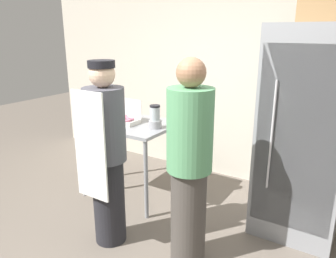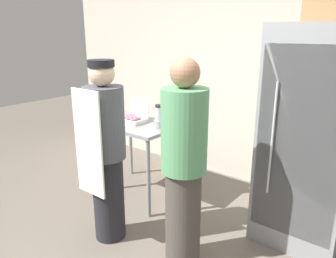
{
  "view_description": "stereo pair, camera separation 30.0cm",
  "coord_description": "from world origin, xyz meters",
  "px_view_note": "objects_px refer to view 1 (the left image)",
  "views": [
    {
      "loc": [
        1.43,
        -1.67,
        1.92
      ],
      "look_at": [
        -0.12,
        0.76,
        1.06
      ],
      "focal_mm": 35.0,
      "sensor_mm": 36.0,
      "label": 1
    },
    {
      "loc": [
        1.67,
        -1.49,
        1.92
      ],
      "look_at": [
        -0.12,
        0.76,
        1.06
      ],
      "focal_mm": 35.0,
      "sensor_mm": 36.0,
      "label": 2
    }
  ],
  "objects_px": {
    "cardboard_storage_box": "(328,4)",
    "person_baker": "(106,153)",
    "refrigerator": "(305,134)",
    "donut_box": "(125,119)",
    "person_customer": "(189,165)",
    "blender_pitcher": "(155,118)"
  },
  "relations": [
    {
      "from": "cardboard_storage_box",
      "to": "person_baker",
      "type": "xyz_separation_m",
      "value": [
        -1.47,
        -1.25,
        -1.26
      ]
    },
    {
      "from": "refrigerator",
      "to": "person_baker",
      "type": "height_order",
      "value": "refrigerator"
    },
    {
      "from": "donut_box",
      "to": "cardboard_storage_box",
      "type": "xyz_separation_m",
      "value": [
        1.89,
        0.47,
        1.18
      ]
    },
    {
      "from": "donut_box",
      "to": "cardboard_storage_box",
      "type": "relative_size",
      "value": 0.67
    },
    {
      "from": "donut_box",
      "to": "person_customer",
      "type": "relative_size",
      "value": 0.17
    },
    {
      "from": "refrigerator",
      "to": "person_customer",
      "type": "bearing_deg",
      "value": -124.61
    },
    {
      "from": "blender_pitcher",
      "to": "cardboard_storage_box",
      "type": "distance_m",
      "value": 1.92
    },
    {
      "from": "donut_box",
      "to": "cardboard_storage_box",
      "type": "height_order",
      "value": "cardboard_storage_box"
    },
    {
      "from": "donut_box",
      "to": "cardboard_storage_box",
      "type": "bearing_deg",
      "value": 13.85
    },
    {
      "from": "blender_pitcher",
      "to": "refrigerator",
      "type": "bearing_deg",
      "value": 13.19
    },
    {
      "from": "refrigerator",
      "to": "cardboard_storage_box",
      "type": "bearing_deg",
      "value": 69.56
    },
    {
      "from": "blender_pitcher",
      "to": "cardboard_storage_box",
      "type": "height_order",
      "value": "cardboard_storage_box"
    },
    {
      "from": "person_baker",
      "to": "person_customer",
      "type": "bearing_deg",
      "value": 12.03
    },
    {
      "from": "refrigerator",
      "to": "person_customer",
      "type": "xyz_separation_m",
      "value": [
        -0.68,
        -0.99,
        -0.11
      ]
    },
    {
      "from": "refrigerator",
      "to": "person_baker",
      "type": "relative_size",
      "value": 1.17
    },
    {
      "from": "person_baker",
      "to": "person_customer",
      "type": "xyz_separation_m",
      "value": [
        0.75,
        0.16,
        0.01
      ]
    },
    {
      "from": "donut_box",
      "to": "person_customer",
      "type": "bearing_deg",
      "value": -27.88
    },
    {
      "from": "refrigerator",
      "to": "cardboard_storage_box",
      "type": "height_order",
      "value": "cardboard_storage_box"
    },
    {
      "from": "blender_pitcher",
      "to": "person_baker",
      "type": "height_order",
      "value": "person_baker"
    },
    {
      "from": "person_baker",
      "to": "refrigerator",
      "type": "bearing_deg",
      "value": 38.7
    },
    {
      "from": "person_baker",
      "to": "donut_box",
      "type": "bearing_deg",
      "value": 118.24
    },
    {
      "from": "refrigerator",
      "to": "person_baker",
      "type": "xyz_separation_m",
      "value": [
        -1.44,
        -1.15,
        -0.11
      ]
    }
  ]
}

